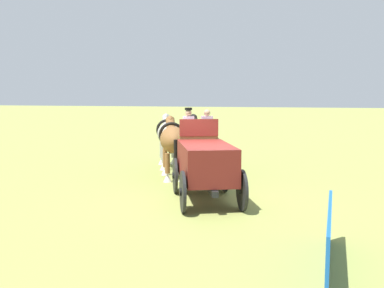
{
  "coord_description": "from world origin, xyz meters",
  "views": [
    {
      "loc": [
        -12.03,
        -3.15,
        3.07
      ],
      "look_at": [
        4.13,
        1.65,
        1.2
      ],
      "focal_mm": 40.44,
      "sensor_mm": 36.0,
      "label": 1
    }
  ],
  "objects_px": {
    "show_wagon": "(205,161)",
    "draft_horse_rear_off": "(207,143)",
    "draft_horse_rear_near": "(173,141)",
    "draft_horse_lead_near": "(168,135)",
    "draft_horse_lead_off": "(198,135)"
  },
  "relations": [
    {
      "from": "show_wagon",
      "to": "draft_horse_rear_off",
      "type": "xyz_separation_m",
      "value": [
        3.63,
        0.88,
        0.13
      ]
    },
    {
      "from": "draft_horse_rear_near",
      "to": "draft_horse_lead_near",
      "type": "distance_m",
      "value": 2.6
    },
    {
      "from": "draft_horse_rear_near",
      "to": "draft_horse_lead_off",
      "type": "height_order",
      "value": "draft_horse_rear_near"
    },
    {
      "from": "draft_horse_lead_near",
      "to": "draft_horse_lead_off",
      "type": "distance_m",
      "value": 1.3
    },
    {
      "from": "show_wagon",
      "to": "draft_horse_lead_off",
      "type": "relative_size",
      "value": 1.86
    },
    {
      "from": "draft_horse_rear_near",
      "to": "draft_horse_lead_off",
      "type": "bearing_deg",
      "value": -2.91
    },
    {
      "from": "draft_horse_rear_near",
      "to": "draft_horse_lead_near",
      "type": "relative_size",
      "value": 0.96
    },
    {
      "from": "show_wagon",
      "to": "draft_horse_rear_off",
      "type": "bearing_deg",
      "value": 13.57
    },
    {
      "from": "show_wagon",
      "to": "draft_horse_lead_off",
      "type": "bearing_deg",
      "value": 17.67
    },
    {
      "from": "draft_horse_rear_off",
      "to": "draft_horse_rear_near",
      "type": "bearing_deg",
      "value": 114.72
    },
    {
      "from": "show_wagon",
      "to": "draft_horse_rear_near",
      "type": "relative_size",
      "value": 1.96
    },
    {
      "from": "draft_horse_rear_near",
      "to": "draft_horse_rear_off",
      "type": "relative_size",
      "value": 0.96
    },
    {
      "from": "draft_horse_rear_off",
      "to": "draft_horse_lead_off",
      "type": "bearing_deg",
      "value": 23.6
    },
    {
      "from": "draft_horse_rear_off",
      "to": "draft_horse_lead_near",
      "type": "height_order",
      "value": "draft_horse_lead_near"
    },
    {
      "from": "draft_horse_rear_off",
      "to": "draft_horse_lead_off",
      "type": "xyz_separation_m",
      "value": [
        2.36,
        1.03,
        0.09
      ]
    }
  ]
}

